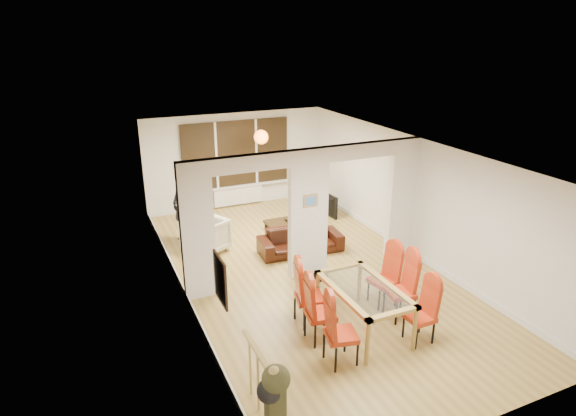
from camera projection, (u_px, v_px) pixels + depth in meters
floor at (307, 273)px, 9.84m from camera, size 5.00×9.00×0.01m
room_walls at (308, 214)px, 9.39m from camera, size 5.00×9.00×2.60m
divider_wall at (308, 214)px, 9.39m from camera, size 5.00×0.18×2.60m
bay_window_blinds at (236, 154)px, 13.12m from camera, size 3.00×0.08×1.80m
radiator at (238, 195)px, 13.51m from camera, size 1.40×0.08×0.50m
pendant_light at (261, 137)px, 12.04m from camera, size 0.36×0.36×0.36m
stair_newel at (259, 378)px, 6.05m from camera, size 0.40×1.20×1.10m
wall_poster at (220, 280)px, 6.29m from camera, size 0.04×0.52×0.67m
pillar_photo at (311, 201)px, 9.20m from camera, size 0.30×0.03×0.25m
dining_table at (363, 308)px, 7.86m from camera, size 0.95×1.69×0.79m
dining_chair_la at (341, 330)px, 7.02m from camera, size 0.53×0.53×1.11m
dining_chair_lb at (320, 310)px, 7.55m from camera, size 0.50×0.50×1.10m
dining_chair_lc at (310, 293)px, 7.99m from camera, size 0.54×0.54×1.13m
dining_chair_ra at (420, 313)px, 7.53m from camera, size 0.41×0.41×1.02m
dining_chair_rb at (400, 288)px, 8.15m from camera, size 0.51×0.51×1.11m
dining_chair_rc at (383, 277)px, 8.55m from camera, size 0.49×0.49×1.07m
sofa at (301, 240)px, 10.70m from camera, size 1.91×0.87×0.54m
armchair at (205, 235)px, 10.67m from camera, size 1.12×1.13×0.77m
person at (183, 205)px, 11.04m from camera, size 0.77×0.66×1.80m
television at (323, 204)px, 12.86m from camera, size 1.06×0.20×0.61m
coffee_table at (287, 225)px, 11.95m from camera, size 1.08×0.58×0.24m
bottle at (296, 215)px, 11.84m from camera, size 0.07×0.07×0.29m
bowl at (289, 219)px, 11.91m from camera, size 0.24×0.24×0.06m
shoes at (321, 277)px, 9.60m from camera, size 0.22×0.23×0.09m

